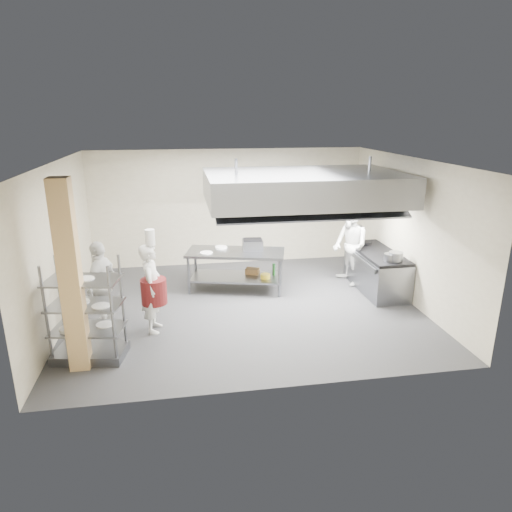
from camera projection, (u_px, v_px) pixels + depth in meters
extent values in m
plane|color=#2E2E31|center=(245.00, 307.00, 9.51)|extent=(7.00, 7.00, 0.00)
plane|color=silver|center=(244.00, 160.00, 8.61)|extent=(7.00, 7.00, 0.00)
plane|color=#BBB094|center=(228.00, 208.00, 11.88)|extent=(7.00, 0.00, 7.00)
plane|color=#BBB094|center=(59.00, 245.00, 8.51)|extent=(0.00, 6.00, 6.00)
plane|color=#BBB094|center=(409.00, 230.00, 9.61)|extent=(0.00, 6.00, 6.00)
cube|color=tan|center=(71.00, 278.00, 6.81)|extent=(0.30, 0.30, 3.00)
cube|color=slate|center=(304.00, 187.00, 9.37)|extent=(4.00, 2.50, 0.60)
cube|color=white|center=(261.00, 204.00, 9.32)|extent=(1.60, 0.12, 0.04)
cube|color=white|center=(345.00, 201.00, 9.61)|extent=(1.60, 0.12, 0.04)
cube|color=slate|center=(297.00, 207.00, 12.01)|extent=(1.50, 0.28, 0.04)
cube|color=slate|center=(236.00, 253.00, 10.17)|extent=(2.31, 1.40, 0.06)
cube|color=slate|center=(236.00, 277.00, 10.35)|extent=(2.12, 1.27, 0.04)
cube|color=gray|center=(376.00, 272.00, 10.34)|extent=(0.80, 2.00, 0.84)
cube|color=black|center=(378.00, 253.00, 10.20)|extent=(0.78, 1.96, 0.06)
imported|color=silver|center=(152.00, 288.00, 8.24)|extent=(0.45, 0.64, 1.66)
imported|color=silver|center=(350.00, 246.00, 10.54)|extent=(0.82, 0.99, 1.85)
imported|color=silver|center=(102.00, 284.00, 8.45)|extent=(0.70, 1.05, 1.65)
cube|color=slate|center=(253.00, 245.00, 10.26)|extent=(0.48, 0.39, 0.22)
cube|color=olive|center=(252.00, 271.00, 10.48)|extent=(0.36, 0.31, 0.13)
cylinder|color=gray|center=(396.00, 257.00, 9.48)|extent=(0.29, 0.29, 0.20)
cylinder|color=white|center=(88.00, 327.00, 7.38)|extent=(0.28, 0.28, 0.05)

